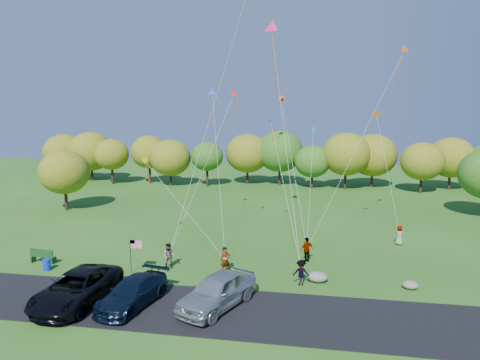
% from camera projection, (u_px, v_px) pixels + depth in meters
% --- Properties ---
extents(ground, '(140.00, 140.00, 0.00)m').
position_uv_depth(ground, '(219.00, 283.00, 28.00)').
color(ground, '#265719').
rests_on(ground, ground).
extents(asphalt_lane, '(44.00, 6.00, 0.06)m').
position_uv_depth(asphalt_lane, '(204.00, 309.00, 24.10)').
color(asphalt_lane, black).
rests_on(asphalt_lane, ground).
extents(treeline, '(74.66, 28.05, 8.24)m').
position_uv_depth(treeline, '(283.00, 157.00, 62.07)').
color(treeline, '#3B2115').
rests_on(treeline, ground).
extents(minivan_dark, '(3.22, 6.62, 1.81)m').
position_uv_depth(minivan_dark, '(77.00, 288.00, 24.76)').
color(minivan_dark, black).
rests_on(minivan_dark, asphalt_lane).
extents(minivan_navy, '(3.18, 5.64, 1.54)m').
position_uv_depth(minivan_navy, '(133.00, 292.00, 24.45)').
color(minivan_navy, black).
rests_on(minivan_navy, asphalt_lane).
extents(minivan_silver, '(4.33, 6.09, 1.93)m').
position_uv_depth(minivan_silver, '(217.00, 291.00, 24.22)').
color(minivan_silver, '#ABB3B6').
rests_on(minivan_silver, asphalt_lane).
extents(flyer_a, '(0.81, 0.72, 1.87)m').
position_uv_depth(flyer_a, '(225.00, 260.00, 29.54)').
color(flyer_a, '#4C4C59').
rests_on(flyer_a, ground).
extents(flyer_b, '(0.93, 0.75, 1.83)m').
position_uv_depth(flyer_b, '(169.00, 256.00, 30.49)').
color(flyer_b, '#4C4C59').
rests_on(flyer_b, ground).
extents(flyer_c, '(1.13, 0.69, 1.68)m').
position_uv_depth(flyer_c, '(301.00, 273.00, 27.49)').
color(flyer_c, '#4C4C59').
rests_on(flyer_c, ground).
extents(flyer_d, '(1.15, 1.04, 1.88)m').
position_uv_depth(flyer_d, '(307.00, 250.00, 31.83)').
color(flyer_d, '#4C4C59').
rests_on(flyer_d, ground).
extents(flyer_e, '(0.95, 0.78, 1.67)m').
position_uv_depth(flyer_e, '(399.00, 235.00, 35.95)').
color(flyer_e, '#4C4C59').
rests_on(flyer_e, ground).
extents(park_bench, '(2.00, 0.60, 1.11)m').
position_uv_depth(park_bench, '(42.00, 256.00, 31.50)').
color(park_bench, '#173F18').
rests_on(park_bench, ground).
extents(trash_barrel, '(0.54, 0.54, 0.80)m').
position_uv_depth(trash_barrel, '(47.00, 265.00, 30.17)').
color(trash_barrel, '#0E29D8').
rests_on(trash_barrel, ground).
extents(flag_assembly, '(0.89, 0.57, 2.39)m').
position_uv_depth(flag_assembly, '(134.00, 248.00, 29.47)').
color(flag_assembly, black).
rests_on(flag_assembly, ground).
extents(boulder_near, '(1.35, 1.06, 0.68)m').
position_uv_depth(boulder_near, '(318.00, 277.00, 28.09)').
color(boulder_near, gray).
rests_on(boulder_near, ground).
extents(boulder_far, '(1.00, 0.83, 0.52)m').
position_uv_depth(boulder_far, '(410.00, 285.00, 26.97)').
color(boulder_far, slate).
rests_on(boulder_far, ground).
extents(kites_aloft, '(21.79, 12.87, 19.64)m').
position_uv_depth(kites_aloft, '(275.00, 48.00, 38.71)').
color(kites_aloft, '#ED1A6D').
rests_on(kites_aloft, ground).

